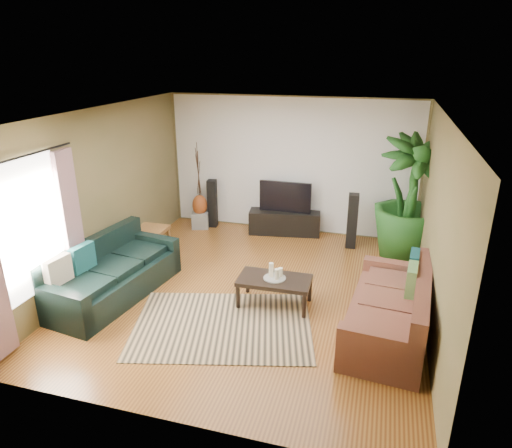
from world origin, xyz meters
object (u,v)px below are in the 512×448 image
(speaker_left, at_px, (212,203))
(potted_plant, at_px, (409,198))
(tv_stand, at_px, (285,222))
(pedestal, at_px, (200,220))
(coffee_table, at_px, (274,291))
(side_table, at_px, (152,243))
(sofa_right, at_px, (389,304))
(television, at_px, (285,197))
(speaker_right, at_px, (352,221))
(sofa_left, at_px, (112,270))
(vase, at_px, (200,205))

(speaker_left, height_order, potted_plant, potted_plant)
(tv_stand, distance_m, pedestal, 1.78)
(coffee_table, xyz_separation_m, speaker_left, (-2.01, 2.76, 0.29))
(potted_plant, xyz_separation_m, side_table, (-4.33, -1.35, -0.81))
(sofa_right, bearing_deg, coffee_table, -95.01)
(television, bearing_deg, tv_stand, 0.00)
(coffee_table, bearing_deg, speaker_right, 68.85)
(sofa_left, bearing_deg, sofa_right, -80.25)
(tv_stand, bearing_deg, potted_plant, -19.24)
(sofa_right, distance_m, potted_plant, 2.73)
(tv_stand, relative_size, side_table, 2.54)
(speaker_left, height_order, side_table, speaker_left)
(sofa_right, xyz_separation_m, coffee_table, (-1.59, 0.29, -0.21))
(speaker_right, height_order, side_table, speaker_right)
(speaker_right, xyz_separation_m, side_table, (-3.38, -1.44, -0.24))
(pedestal, bearing_deg, television, 4.81)
(coffee_table, height_order, speaker_left, speaker_left)
(vase, bearing_deg, pedestal, 0.00)
(tv_stand, height_order, potted_plant, potted_plant)
(tv_stand, bearing_deg, side_table, -147.68)
(potted_plant, height_order, vase, potted_plant)
(coffee_table, xyz_separation_m, potted_plant, (1.84, 2.34, 0.87))
(television, relative_size, potted_plant, 0.48)
(speaker_left, relative_size, speaker_right, 0.96)
(sofa_right, distance_m, side_table, 4.28)
(television, bearing_deg, speaker_left, -179.83)
(coffee_table, relative_size, potted_plant, 0.48)
(sofa_left, xyz_separation_m, side_table, (-0.08, 1.39, -0.15))
(television, height_order, pedestal, television)
(speaker_right, xyz_separation_m, pedestal, (-3.13, 0.18, -0.35))
(side_table, bearing_deg, pedestal, 80.97)
(television, bearing_deg, speaker_right, -13.59)
(sofa_right, xyz_separation_m, speaker_right, (-0.69, 2.73, 0.10))
(potted_plant, bearing_deg, speaker_left, 173.77)
(pedestal, bearing_deg, side_table, -99.03)
(sofa_left, xyz_separation_m, speaker_right, (3.30, 2.83, 0.10))
(speaker_right, height_order, potted_plant, potted_plant)
(vase, bearing_deg, side_table, -99.03)
(tv_stand, bearing_deg, sofa_left, -130.43)
(pedestal, bearing_deg, tv_stand, 4.81)
(sofa_left, relative_size, vase, 5.11)
(tv_stand, relative_size, speaker_right, 1.36)
(tv_stand, relative_size, potted_plant, 0.65)
(sofa_right, height_order, speaker_left, speaker_left)
(sofa_right, height_order, potted_plant, potted_plant)
(speaker_right, bearing_deg, pedestal, 172.32)
(sofa_left, xyz_separation_m, speaker_left, (0.40, 3.15, 0.08))
(sofa_right, xyz_separation_m, television, (-2.05, 3.06, 0.35))
(pedestal, bearing_deg, coffee_table, -49.55)
(coffee_table, relative_size, speaker_left, 1.04)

